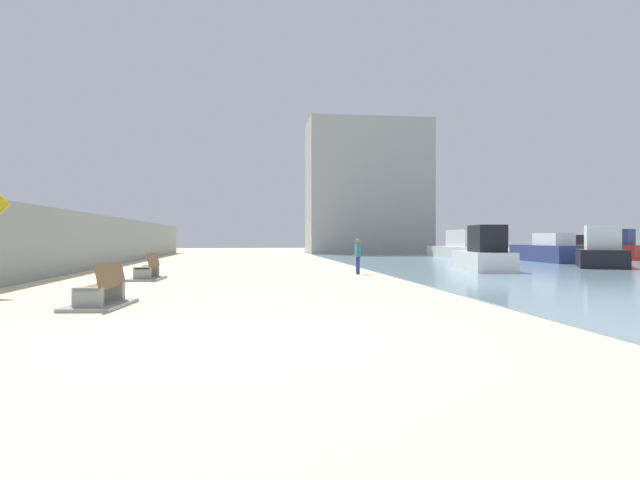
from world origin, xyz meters
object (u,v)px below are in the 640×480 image
Objects in this scene: person_walking at (358,254)px; boat_distant at (457,248)px; boat_nearest at (601,252)px; boat_outer at (484,254)px; boat_far_left at (612,249)px; boat_far_right at (583,247)px; bench_far at (148,273)px; boat_mid_bay at (547,251)px; bench_near at (101,296)px.

person_walking is 0.19× the size of boat_distant.
boat_outer is (-7.08, -1.87, -0.02)m from boat_nearest.
boat_far_left is 13.73m from boat_far_right.
boat_nearest reaches higher than bench_far.
bench_far is 0.50× the size of boat_far_left.
boat_mid_bay is at bearing 47.83° from boat_outer.
boat_far_right is (34.20, 26.99, 0.46)m from bench_far.
boat_distant is at bearing 146.95° from boat_far_left.
person_walking reaches higher than bench_near.
boat_far_left is (28.43, 14.53, 0.58)m from bench_far.
boat_nearest reaches higher than bench_near.
boat_distant reaches higher than person_walking.
boat_mid_bay is at bearing -128.68° from boat_far_right.
boat_far_left is at bearing 39.14° from bench_near.
bench_near is at bearing -140.86° from boat_far_left.
boat_far_left is (6.95, 9.24, 0.00)m from boat_nearest.
boat_nearest is at bearing 13.83° from bench_far.
boat_far_left reaches higher than bench_near.
boat_nearest is 15.13m from boat_distant.
person_walking is 23.72m from boat_far_left.
boat_mid_bay is 0.92× the size of boat_distant.
boat_outer is at bearing -165.19° from boat_nearest.
boat_outer reaches higher than person_walking.
boat_outer is (14.40, 3.42, 0.55)m from bench_far.
bench_near and bench_far have the same top height.
boat_nearest is (13.22, 3.23, -0.05)m from person_walking.
bench_near is at bearing -133.76° from boat_far_right.
person_walking is at bearing -136.14° from boat_far_right.
boat_outer is at bearing -107.01° from boat_distant.
boat_nearest reaches higher than boat_mid_bay.
boat_distant reaches higher than boat_far_right.
boat_distant is (19.57, 20.30, 0.57)m from bench_far.
bench_far is 0.45× the size of boat_nearest.
bench_near is 1.03× the size of bench_far.
boat_far_left is at bearing 27.06° from bench_far.
bench_near is at bearing -136.96° from boat_mid_bay.
boat_far_left reaches higher than boat_mid_bay.
boat_mid_bay is 11.92m from boat_outer.
boat_nearest is 1.11× the size of boat_far_left.
boat_mid_bay is at bearing 82.44° from boat_nearest.
boat_far_left is at bearing 53.04° from boat_nearest.
boat_far_right reaches higher than bench_near.
boat_nearest is 7.03m from boat_mid_bay.
bench_near is 0.37× the size of boat_far_right.
boat_distant is (-8.87, 5.77, -0.01)m from boat_far_left.
bench_far is 0.42× the size of boat_outer.
boat_mid_bay is 1.42× the size of boat_outer.
boat_outer is (-8.00, -8.83, 0.06)m from boat_mid_bay.
boat_distant is 17.65m from boat_outer.
boat_far_left is 10.58m from boat_distant.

